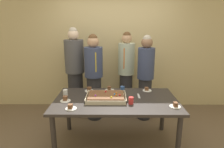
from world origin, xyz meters
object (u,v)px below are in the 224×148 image
Objects in this scene: drink_cup_nearest at (131,101)px; person_serving_front at (126,71)px; party_table at (116,104)px; drink_cup_far_end at (122,89)px; sheet_cake at (106,97)px; plated_slice_center_front at (71,107)px; plated_slice_near_left at (65,100)px; plated_slice_far_right at (89,90)px; plated_slice_near_right at (109,89)px; drink_cup_middle at (65,93)px; plated_slice_far_left at (147,90)px; person_far_right_suit at (94,76)px; cake_server_utensil at (139,96)px; person_striped_tie_right at (75,71)px; person_green_shirt_behind at (145,76)px; plated_slice_center_back at (175,106)px.

person_serving_front reaches higher than drink_cup_nearest.
drink_cup_far_end is (0.11, 0.31, 0.13)m from party_table.
sheet_cake is 3.94× the size of plated_slice_center_front.
plated_slice_far_right is at bearing 55.46° from plated_slice_near_left.
drink_cup_middle is at bearing -159.81° from plated_slice_near_right.
party_table is at bearing -75.24° from plated_slice_near_right.
plated_slice_far_right is (-0.96, -0.03, 0.00)m from plated_slice_far_left.
person_serving_front reaches higher than person_far_right_suit.
party_table is 0.99m from person_far_right_suit.
plated_slice_far_left reaches higher than party_table.
drink_cup_far_end is (0.71, 0.66, 0.03)m from plated_slice_center_front.
drink_cup_far_end is (-0.10, 0.49, 0.00)m from drink_cup_nearest.
drink_cup_far_end is at bearing 70.36° from party_table.
plated_slice_near_right is 1.50× the size of drink_cup_far_end.
plated_slice_center_front is (0.13, -0.27, -0.00)m from plated_slice_near_left.
cake_server_utensil is at bearing -30.16° from plated_slice_near_right.
plated_slice_near_left is 1.50× the size of drink_cup_nearest.
plated_slice_near_right is 0.63m from plated_slice_far_left.
drink_cup_nearest reaches higher than plated_slice_far_right.
sheet_cake reaches higher than plated_slice_far_left.
drink_cup_nearest is at bearing 7.44° from person_striped_tie_right.
party_table is at bearing 8.17° from person_far_right_suit.
person_far_right_suit is at bearing 81.19° from plated_slice_center_front.
person_striped_tie_right is 1.07× the size of person_far_right_suit.
plated_slice_near_right reaches higher than party_table.
plated_slice_far_left is at bearing 30.54° from person_striped_tie_right.
drink_cup_middle is at bearing -30.33° from person_striped_tie_right.
person_striped_tie_right is at bearing 152.35° from plated_slice_far_left.
plated_slice_far_right reaches higher than plated_slice_far_left.
person_serving_front is at bearing 96.46° from cake_server_utensil.
drink_cup_middle is at bearing -168.91° from drink_cup_far_end.
person_far_right_suit is at bearing 120.70° from drink_cup_nearest.
person_far_right_suit is at bearing 87.01° from plated_slice_far_right.
plated_slice_center_front is 0.08× the size of person_striped_tie_right.
sheet_cake reaches higher than plated_slice_center_front.
person_far_right_suit is (-0.52, 0.56, 0.06)m from drink_cup_far_end.
plated_slice_center_front reaches higher than cake_server_utensil.
person_serving_front is at bearing 52.94° from plated_slice_far_right.
person_serving_front is (0.12, 0.93, 0.07)m from drink_cup_far_end.
person_green_shirt_behind is (0.47, 0.56, 0.06)m from drink_cup_far_end.
plated_slice_far_left is 1.00× the size of plated_slice_center_front.
plated_slice_center_front is at bearing -153.93° from cake_server_utensil.
plated_slice_far_right is (-0.29, 0.35, -0.01)m from sheet_cake.
plated_slice_near_left is 1.55m from plated_slice_center_back.
person_green_shirt_behind is (0.22, 0.76, 0.11)m from cake_server_utensil.
person_serving_front is at bearing 73.06° from sheet_cake.
plated_slice_center_back is 0.09× the size of person_green_shirt_behind.
plated_slice_far_left reaches higher than cake_server_utensil.
plated_slice_far_left is at bearing 8.90° from drink_cup_far_end.
plated_slice_near_left is at bearing -171.84° from sheet_cake.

